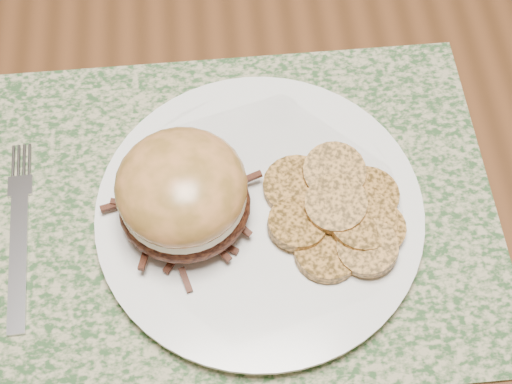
% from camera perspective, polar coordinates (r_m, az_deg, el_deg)
% --- Properties ---
extents(dining_table, '(1.50, 0.90, 0.75)m').
position_cam_1_polar(dining_table, '(0.70, 7.79, -3.61)').
color(dining_table, '#5A321A').
rests_on(dining_table, ground).
extents(placemat, '(0.45, 0.33, 0.00)m').
position_cam_1_polar(placemat, '(0.62, -1.71, -1.47)').
color(placemat, '#2D4F28').
rests_on(placemat, dining_table).
extents(dinner_plate, '(0.26, 0.26, 0.02)m').
position_cam_1_polar(dinner_plate, '(0.60, 0.29, -1.70)').
color(dinner_plate, white).
rests_on(dinner_plate, placemat).
extents(pork_sandwich, '(0.11, 0.10, 0.08)m').
position_cam_1_polar(pork_sandwich, '(0.56, -5.89, -0.18)').
color(pork_sandwich, black).
rests_on(pork_sandwich, dinner_plate).
extents(roasted_potatoes, '(0.13, 0.14, 0.03)m').
position_cam_1_polar(roasted_potatoes, '(0.59, 6.67, -1.63)').
color(roasted_potatoes, '#BC7D37').
rests_on(roasted_potatoes, dinner_plate).
extents(fork, '(0.02, 0.18, 0.00)m').
position_cam_1_polar(fork, '(0.63, -18.42, -3.08)').
color(fork, '#B1B1B8').
rests_on(fork, placemat).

